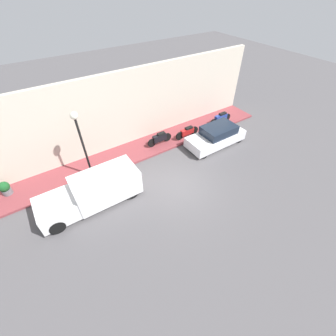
{
  "coord_description": "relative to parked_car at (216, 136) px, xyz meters",
  "views": [
    {
      "loc": [
        -7.13,
        5.48,
        9.52
      ],
      "look_at": [
        1.1,
        0.05,
        0.6
      ],
      "focal_mm": 24.0,
      "sensor_mm": 36.0,
      "label": 1
    }
  ],
  "objects": [
    {
      "name": "motorcycle_red",
      "position": [
        1.68,
        1.26,
        -0.1
      ],
      "size": [
        0.3,
        1.95,
        0.77
      ],
      "color": "#B21E1E",
      "rests_on": "sidewalk"
    },
    {
      "name": "sidewalk",
      "position": [
        2.3,
        4.55,
        -0.6
      ],
      "size": [
        2.24,
        19.51,
        0.14
      ],
      "color": "brown",
      "rests_on": "ground_plane"
    },
    {
      "name": "motorcycle_blue",
      "position": [
        1.77,
        -2.12,
        -0.07
      ],
      "size": [
        0.3,
        2.07,
        0.84
      ],
      "color": "navy",
      "rests_on": "sidewalk"
    },
    {
      "name": "ground_plane",
      "position": [
        -1.95,
        4.55,
        -0.67
      ],
      "size": [
        60.0,
        60.0,
        0.0
      ],
      "primitive_type": "plane",
      "color": "#514F51"
    },
    {
      "name": "streetlamp",
      "position": [
        1.55,
        8.47,
        2.5
      ],
      "size": [
        0.4,
        0.4,
        4.19
      ],
      "color": "black",
      "rests_on": "sidewalk"
    },
    {
      "name": "potted_plant",
      "position": [
        2.69,
        12.86,
        -0.1
      ],
      "size": [
        0.56,
        0.56,
        0.82
      ],
      "color": "slate",
      "rests_on": "sidewalk"
    },
    {
      "name": "building_facade",
      "position": [
        3.57,
        4.55,
        1.85
      ],
      "size": [
        0.3,
        19.51,
        5.04
      ],
      "color": "beige",
      "rests_on": "ground_plane"
    },
    {
      "name": "motorcycle_black",
      "position": [
        2.04,
        3.38,
        -0.07
      ],
      "size": [
        0.3,
        1.88,
        0.85
      ],
      "color": "black",
      "rests_on": "sidewalk"
    },
    {
      "name": "parked_car",
      "position": [
        0.0,
        0.0,
        0.0
      ],
      "size": [
        1.75,
        4.21,
        1.4
      ],
      "color": "silver",
      "rests_on": "ground_plane"
    },
    {
      "name": "delivery_van",
      "position": [
        -0.44,
        9.04,
        0.18
      ],
      "size": [
        1.83,
        5.16,
        1.62
      ],
      "color": "white",
      "rests_on": "ground_plane"
    }
  ]
}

